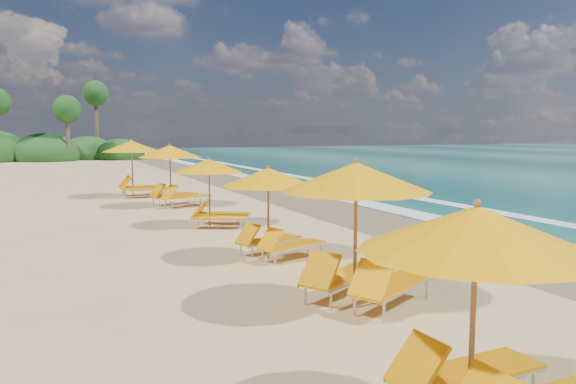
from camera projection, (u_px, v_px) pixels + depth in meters
name	position (u px, v px, depth m)	size (l,w,h in m)	color
ground	(288.00, 234.00, 15.74)	(160.00, 160.00, 0.00)	tan
wet_sand	(405.00, 224.00, 17.35)	(4.00, 160.00, 0.01)	olive
surf_foam	(472.00, 218.00, 18.43)	(4.00, 160.00, 0.01)	white
station_0	(487.00, 302.00, 5.33)	(2.52, 2.34, 2.28)	olive
station_1	(361.00, 223.00, 9.17)	(3.31, 3.31, 2.48)	olive
station_2	(274.00, 206.00, 12.69)	(2.70, 2.63, 2.14)	olive
station_3	(215.00, 188.00, 16.92)	(2.80, 2.80, 2.12)	olive
station_4	(175.00, 171.00, 21.40)	(3.08, 3.00, 2.43)	olive
station_5	(137.00, 164.00, 24.52)	(2.84, 2.64, 2.56)	olive
treeline	(1.00, 151.00, 53.03)	(25.80, 8.80, 9.74)	#163D14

